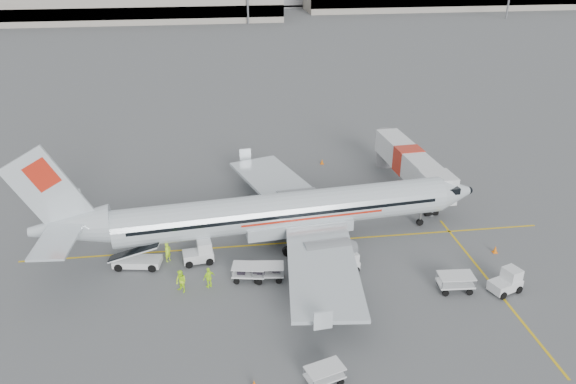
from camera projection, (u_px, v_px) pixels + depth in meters
name	position (u px, v px, depth m)	size (l,w,h in m)	color
ground	(291.00, 243.00, 47.42)	(360.00, 360.00, 0.00)	#56595B
stripe_lead	(291.00, 243.00, 47.41)	(44.00, 0.20, 0.01)	yellow
stripe_cross	(491.00, 283.00, 41.98)	(0.20, 20.00, 0.01)	yellow
terminal_west	(84.00, 4.00, 156.91)	(110.00, 22.00, 9.00)	gray
aircraft	(285.00, 188.00, 45.38)	(36.51, 28.62, 10.07)	silver
jet_bridge	(407.00, 169.00, 56.27)	(3.11, 16.60, 4.36)	silver
belt_loader	(136.00, 252.00, 43.52)	(4.86, 1.82, 2.63)	silver
tug_fore	(506.00, 281.00, 40.70)	(2.31, 1.32, 1.79)	silver
tug_mid	(346.00, 262.00, 43.22)	(1.98, 1.14, 1.53)	silver
tug_aft	(198.00, 252.00, 44.28)	(2.35, 1.35, 1.82)	silver
cart_loaded_a	(268.00, 272.00, 42.26)	(2.38, 1.40, 1.24)	silver
cart_loaded_b	(249.00, 273.00, 42.17)	(2.44, 1.44, 1.27)	silver
cart_empty_a	(325.00, 375.00, 32.61)	(2.22, 1.31, 1.16)	silver
cart_empty_b	(455.00, 283.00, 40.93)	(2.56, 1.51, 1.33)	silver
cone_nose	(495.00, 249.00, 45.84)	(0.39, 0.39, 0.64)	orange
cone_port	(322.00, 161.00, 62.98)	(0.38, 0.38, 0.62)	orange
crew_a	(168.00, 252.00, 44.48)	(0.59, 0.39, 1.63)	#ADE11D
crew_b	(181.00, 282.00, 40.65)	(0.87, 0.68, 1.79)	#ADE11D
crew_c	(203.00, 249.00, 44.80)	(1.10, 0.63, 1.70)	#ADE11D
crew_d	(209.00, 278.00, 41.23)	(0.97, 0.41, 1.66)	#ADE11D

